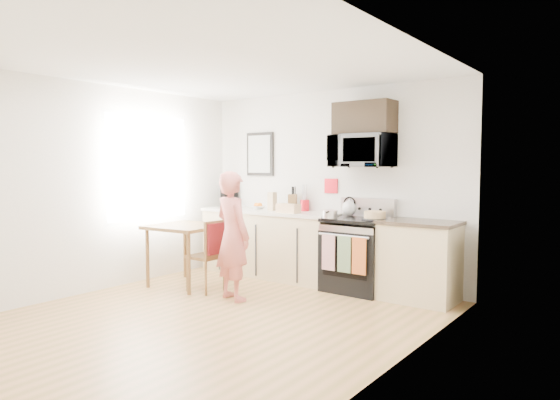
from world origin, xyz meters
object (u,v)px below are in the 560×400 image
Objects in this scene: microwave at (362,151)px; person at (233,236)px; cake at (375,216)px; chair at (213,246)px; range at (357,256)px; dining_table at (186,232)px.

person is at bearing -125.81° from microwave.
microwave is 2.41× the size of cake.
chair is at bearing 2.45° from person.
chair is 2.02m from cake.
range is 1.61m from person.
dining_table is at bearing 5.85° from person.
microwave is at bearing 145.89° from cake.
chair is at bearing -140.13° from range.
microwave is 2.21m from chair.
microwave reaches higher than range.
range reaches higher than chair.
range is 2.24m from dining_table.
chair is (-0.41, 0.09, -0.17)m from person.
microwave reaches higher than cake.
person reaches higher than range.
microwave is at bearing 41.74° from chair.
person reaches higher than dining_table.
microwave is at bearing -111.38° from person.
person is at bearing -8.57° from dining_table.
chair is (-1.39, -1.16, 0.15)m from range.
range is 1.53× the size of microwave.
range is at bearing 163.42° from cake.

